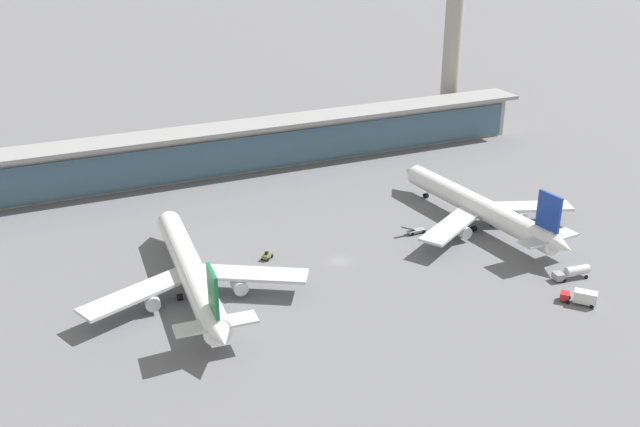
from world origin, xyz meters
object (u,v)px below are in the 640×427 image
service_truck_near_nose_olive (267,256)px  control_tower (454,27)px  service_truck_by_tail_grey (416,231)px  service_truck_under_wing_grey (573,272)px  airliner_centre_stand (480,207)px  airliner_left_stand (191,272)px  service_truck_mid_apron_red (581,297)px

service_truck_near_nose_olive → control_tower: (100.09, 74.73, 36.03)m
service_truck_near_nose_olive → service_truck_by_tail_grey: 39.57m
service_truck_under_wing_grey → service_truck_by_tail_grey: service_truck_under_wing_grey is taller
service_truck_under_wing_grey → control_tower: control_tower is taller
service_truck_near_nose_olive → control_tower: control_tower is taller
airliner_centre_stand → service_truck_under_wing_grey: airliner_centre_stand is taller
airliner_left_stand → airliner_centre_stand: same height
control_tower → airliner_left_stand: bearing=-145.3°
service_truck_under_wing_grey → airliner_left_stand: bearing=160.2°
airliner_left_stand → service_truck_near_nose_olive: 22.80m
airliner_centre_stand → control_tower: bearing=61.7°
service_truck_under_wing_grey → service_truck_by_tail_grey: size_ratio=1.29×
airliner_centre_stand → service_truck_by_tail_grey: airliner_centre_stand is taller
airliner_left_stand → service_truck_mid_apron_red: bearing=-27.5°
control_tower → service_truck_near_nose_olive: bearing=-143.3°
service_truck_under_wing_grey → service_truck_by_tail_grey: (-19.54, 35.19, -0.90)m
airliner_centre_stand → service_truck_by_tail_grey: (-17.45, 2.91, -4.53)m
airliner_centre_stand → control_tower: 96.18m
airliner_centre_stand → service_truck_under_wing_grey: bearing=-86.3°
airliner_left_stand → service_truck_under_wing_grey: (79.55, -28.62, -3.63)m
airliner_centre_stand → service_truck_near_nose_olive: 57.37m
airliner_left_stand → control_tower: 150.11m
control_tower → service_truck_mid_apron_red: bearing=-111.3°
service_truck_near_nose_olive → control_tower: 130.01m
service_truck_near_nose_olive → service_truck_under_wing_grey: (59.05, -37.51, 0.83)m
airliner_centre_stand → control_tower: control_tower is taller
airliner_left_stand → service_truck_under_wing_grey: airliner_left_stand is taller
airliner_left_stand → control_tower: control_tower is taller
airliner_left_stand → service_truck_mid_apron_red: (73.26, -38.08, -3.65)m
airliner_centre_stand → service_truck_by_tail_grey: 18.26m
control_tower → service_truck_under_wing_grey: bearing=-110.1°
service_truck_mid_apron_red → service_truck_by_tail_grey: bearing=106.5°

